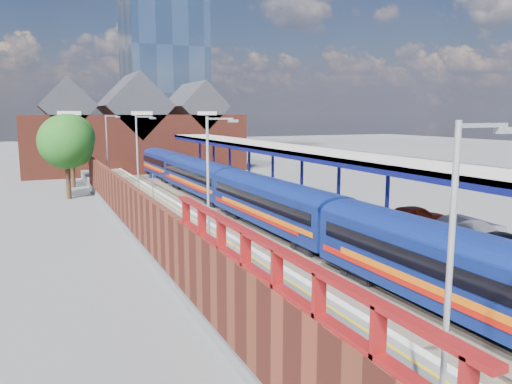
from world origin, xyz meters
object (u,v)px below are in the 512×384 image
parked_car_red (415,217)px  parked_car_dark (506,245)px  platform_sign (153,184)px  parked_car_blue (348,207)px  parked_car_silver (467,229)px  lamp_post_a (454,281)px  lamp_post_b (211,185)px  lamp_post_c (139,157)px  lamp_post_d (108,145)px  train (230,186)px

parked_car_red → parked_car_dark: size_ratio=0.97×
platform_sign → parked_car_dark: platform_sign is taller
parked_car_red → parked_car_blue: 5.48m
parked_car_silver → parked_car_dark: parked_car_silver is taller
lamp_post_a → lamp_post_b: size_ratio=1.00×
lamp_post_b → lamp_post_c: (0.00, 16.00, 0.00)m
lamp_post_b → parked_car_red: 15.26m
lamp_post_c → parked_car_blue: 15.53m
lamp_post_d → train: bearing=-60.8°
train → parked_car_dark: bearing=-74.1°
train → parked_car_red: bearing=-65.5°
lamp_post_c → parked_car_silver: (14.86, -16.68, -3.26)m
lamp_post_d → platform_sign: (1.36, -14.00, -2.30)m
lamp_post_a → lamp_post_c: size_ratio=1.00×
lamp_post_a → parked_car_blue: lamp_post_a is taller
lamp_post_c → lamp_post_a: bearing=-90.0°
platform_sign → parked_car_dark: (12.70, -21.86, -1.04)m
parked_car_dark → platform_sign: bearing=33.5°
platform_sign → lamp_post_d: bearing=95.6°
parked_car_silver → parked_car_dark: (-0.80, -3.18, -0.09)m
parked_car_red → parked_car_silver: size_ratio=0.97×
lamp_post_b → lamp_post_c: bearing=90.0°
lamp_post_a → lamp_post_b: (0.00, 14.00, 0.00)m
lamp_post_c → lamp_post_d: same height
lamp_post_a → lamp_post_d: (0.00, 46.00, 0.00)m
train → parked_car_silver: 19.88m
train → parked_car_dark: (6.21, -21.78, -0.47)m
train → lamp_post_a: (-7.86, -31.92, 2.87)m
parked_car_blue → parked_car_silver: bearing=-141.6°
parked_car_red → parked_car_dark: bearing=176.7°
lamp_post_b → parked_car_silver: (14.86, -0.68, -3.26)m
parked_car_dark → lamp_post_c: bearing=38.7°
lamp_post_a → parked_car_dark: bearing=35.8°
lamp_post_a → lamp_post_c: (0.00, 30.00, 0.00)m
lamp_post_a → parked_car_silver: lamp_post_a is taller
lamp_post_b → lamp_post_d: same height
parked_car_red → lamp_post_c: bearing=49.4°
parked_car_red → parked_car_silver: parked_car_red is taller
parked_car_silver → parked_car_dark: size_ratio=1.00×
lamp_post_d → parked_car_red: bearing=-63.2°
parked_car_blue → platform_sign: bearing=78.7°
parked_car_red → parked_car_blue: size_ratio=1.11×
lamp_post_d → parked_car_blue: lamp_post_d is taller
lamp_post_d → parked_car_dark: (14.07, -35.86, -3.34)m
lamp_post_c → platform_sign: 3.34m
lamp_post_d → platform_sign: bearing=-84.4°
train → lamp_post_c: bearing=-166.3°
lamp_post_c → parked_car_blue: lamp_post_c is taller
lamp_post_b → lamp_post_d: size_ratio=1.00×
train → parked_car_blue: train is taller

